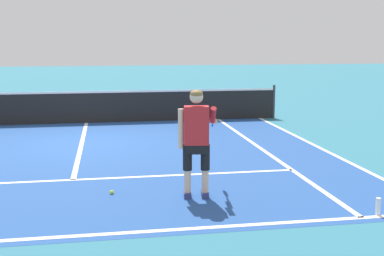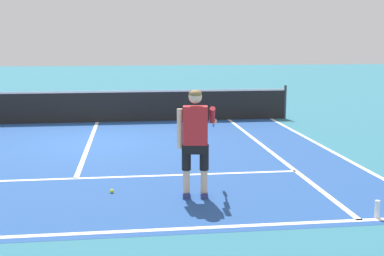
# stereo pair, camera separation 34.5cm
# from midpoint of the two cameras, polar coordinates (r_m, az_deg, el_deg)

# --- Properties ---
(ground_plane) EXTENTS (80.00, 80.00, 0.00)m
(ground_plane) POSITION_cam_midpoint_polar(r_m,az_deg,el_deg) (12.36, -13.37, -1.74)
(ground_plane) COLOR teal
(court_inner_surface) EXTENTS (10.98, 9.47, 0.00)m
(court_inner_surface) POSITION_cam_midpoint_polar(r_m,az_deg,el_deg) (10.98, -13.80, -3.20)
(court_inner_surface) COLOR #234C93
(court_inner_surface) RESTS_ON ground
(line_baseline) EXTENTS (10.98, 0.10, 0.01)m
(line_baseline) POSITION_cam_midpoint_polar(r_m,az_deg,el_deg) (6.66, -16.46, -11.95)
(line_baseline) COLOR white
(line_baseline) RESTS_ON ground
(line_service) EXTENTS (8.23, 0.10, 0.01)m
(line_service) POSITION_cam_midpoint_polar(r_m,az_deg,el_deg) (9.18, -14.58, -5.80)
(line_service) COLOR white
(line_service) RESTS_ON ground
(line_centre_service) EXTENTS (0.10, 6.40, 0.01)m
(line_centre_service) POSITION_cam_midpoint_polar(r_m,az_deg,el_deg) (12.28, -13.39, -1.80)
(line_centre_service) COLOR white
(line_centre_service) RESTS_ON ground
(line_singles_right) EXTENTS (0.10, 9.07, 0.01)m
(line_singles_right) POSITION_cam_midpoint_polar(r_m,az_deg,el_deg) (11.44, 7.23, -2.46)
(line_singles_right) COLOR white
(line_singles_right) RESTS_ON ground
(line_doubles_right) EXTENTS (0.10, 9.07, 0.01)m
(line_doubles_right) POSITION_cam_midpoint_polar(r_m,az_deg,el_deg) (11.91, 13.57, -2.17)
(line_doubles_right) COLOR white
(line_doubles_right) RESTS_ON ground
(tennis_net) EXTENTS (11.96, 0.08, 1.07)m
(tennis_net) POSITION_cam_midpoint_polar(r_m,az_deg,el_deg) (15.36, -12.75, 2.40)
(tennis_net) COLOR #333338
(tennis_net) RESTS_ON ground
(tennis_player) EXTENTS (0.74, 1.09, 1.71)m
(tennis_player) POSITION_cam_midpoint_polar(r_m,az_deg,el_deg) (7.71, -0.73, -0.92)
(tennis_player) COLOR navy
(tennis_player) RESTS_ON ground
(tennis_ball_near_feet) EXTENTS (0.07, 0.07, 0.07)m
(tennis_ball_near_feet) POSITION_cam_midpoint_polar(r_m,az_deg,el_deg) (8.22, -10.42, -7.28)
(tennis_ball_near_feet) COLOR #CCE02D
(tennis_ball_near_feet) RESTS_ON ground
(water_bottle) EXTENTS (0.07, 0.07, 0.25)m
(water_bottle) POSITION_cam_midpoint_polar(r_m,az_deg,el_deg) (7.54, 19.38, -8.53)
(water_bottle) COLOR white
(water_bottle) RESTS_ON ground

